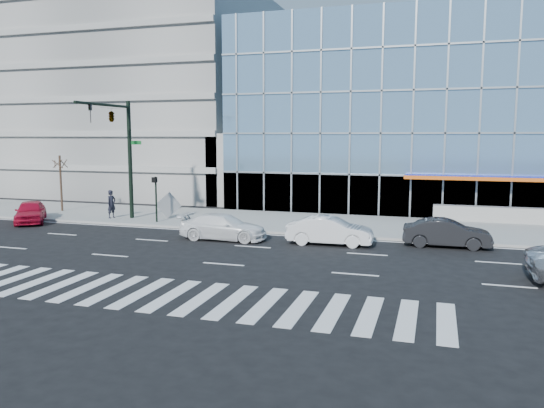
% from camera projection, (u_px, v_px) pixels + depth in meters
% --- Properties ---
extents(ground, '(160.00, 160.00, 0.00)m').
position_uv_depth(ground, '(253.00, 247.00, 27.93)').
color(ground, black).
rests_on(ground, ground).
extents(sidewalk, '(120.00, 8.00, 0.15)m').
position_uv_depth(sidewalk, '(292.00, 222.00, 35.50)').
color(sidewalk, gray).
rests_on(sidewalk, ground).
extents(theatre_building, '(42.00, 26.00, 15.00)m').
position_uv_depth(theatre_building, '(496.00, 117.00, 47.48)').
color(theatre_building, '#7EABD2').
rests_on(theatre_building, ground).
extents(parking_garage, '(24.00, 24.00, 20.00)m').
position_uv_depth(parking_garage, '(157.00, 97.00, 57.17)').
color(parking_garage, gray).
rests_on(parking_garage, ground).
extents(ramp_block, '(6.00, 8.00, 6.00)m').
position_uv_depth(ramp_block, '(256.00, 168.00, 46.36)').
color(ramp_block, gray).
rests_on(ramp_block, ground).
extents(tower_far_mid, '(13.00, 13.00, 60.00)m').
position_uv_depth(tower_far_mid, '(78.00, 9.00, 101.79)').
color(tower_far_mid, '#465A7A').
rests_on(tower_far_mid, ground).
extents(tower_backdrop, '(14.00, 14.00, 48.00)m').
position_uv_depth(tower_backdrop, '(225.00, 39.00, 100.00)').
color(tower_backdrop, gray).
rests_on(tower_backdrop, ground).
extents(traffic_signal, '(1.14, 5.74, 8.00)m').
position_uv_depth(traffic_signal, '(117.00, 130.00, 34.71)').
color(traffic_signal, black).
rests_on(traffic_signal, sidewalk).
extents(ped_signal_post, '(0.30, 0.33, 3.00)m').
position_uv_depth(ped_signal_post, '(156.00, 192.00, 34.84)').
color(ped_signal_post, black).
rests_on(ped_signal_post, sidewalk).
extents(street_tree_near, '(1.10, 1.10, 4.23)m').
position_uv_depth(street_tree_near, '(60.00, 163.00, 39.85)').
color(street_tree_near, '#332319').
rests_on(street_tree_near, sidewalk).
extents(white_suv, '(5.01, 2.15, 1.44)m').
position_uv_depth(white_suv, '(223.00, 227.00, 29.82)').
color(white_suv, white).
rests_on(white_suv, ground).
extents(white_sedan, '(4.65, 1.78, 1.51)m').
position_uv_depth(white_sedan, '(330.00, 231.00, 28.43)').
color(white_sedan, white).
rests_on(white_sedan, ground).
extents(dark_sedan, '(4.51, 1.65, 1.48)m').
position_uv_depth(dark_sedan, '(447.00, 233.00, 27.81)').
color(dark_sedan, black).
rests_on(dark_sedan, ground).
extents(red_sedan, '(4.03, 4.61, 1.50)m').
position_uv_depth(red_sedan, '(31.00, 212.00, 35.59)').
color(red_sedan, '#B30D2B').
rests_on(red_sedan, ground).
extents(pedestrian, '(0.61, 0.79, 1.94)m').
position_uv_depth(pedestrian, '(112.00, 204.00, 36.66)').
color(pedestrian, black).
rests_on(pedestrian, sidewalk).
extents(tilted_panel, '(1.42, 1.24, 1.83)m').
position_uv_depth(tilted_panel, '(169.00, 205.00, 36.56)').
color(tilted_panel, '#969696').
rests_on(tilted_panel, sidewalk).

